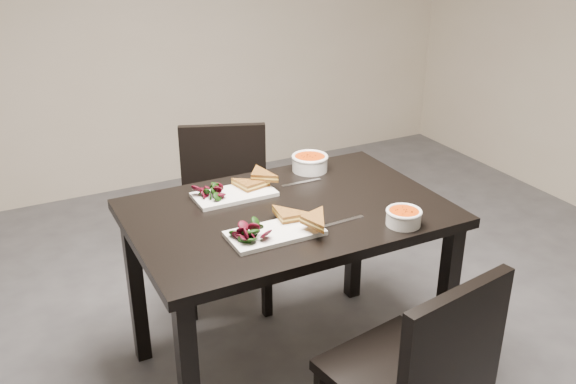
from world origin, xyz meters
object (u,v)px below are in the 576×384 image
object	(u,v)px
table	(288,231)
soup_bowl_far	(310,162)
chair_near	(420,373)
soup_bowl_near	(404,216)
plate_far	(234,194)
plate_near	(275,233)
chair_far	(225,203)

from	to	relation	value
table	soup_bowl_far	xyz separation A→B (m)	(0.26, 0.30, 0.14)
chair_near	table	bearing A→B (deg)	86.77
soup_bowl_near	plate_far	distance (m)	0.68
chair_near	soup_bowl_near	size ratio (longest dim) A/B	6.44
table	plate_near	distance (m)	0.25
table	chair_near	distance (m)	0.77
chair_near	plate_near	bearing A→B (deg)	101.60
plate_near	soup_bowl_near	distance (m)	0.47
table	chair_far	bearing A→B (deg)	89.75
table	plate_far	xyz separation A→B (m)	(-0.14, 0.20, 0.11)
plate_near	plate_far	size ratio (longest dim) A/B	1.03
table	plate_far	world-z (taller)	plate_far
plate_near	plate_far	distance (m)	0.37
chair_near	plate_far	world-z (taller)	chair_near
soup_bowl_near	plate_far	bearing A→B (deg)	131.63
chair_near	plate_far	xyz separation A→B (m)	(-0.22, 0.94, 0.27)
chair_near	soup_bowl_far	distance (m)	1.11
chair_far	plate_far	world-z (taller)	chair_far
plate_far	soup_bowl_far	world-z (taller)	soup_bowl_far
chair_near	soup_bowl_near	xyz separation A→B (m)	(0.23, 0.43, 0.30)
plate_near	soup_bowl_far	bearing A→B (deg)	49.75
table	chair_near	bearing A→B (deg)	-83.90
chair_far	soup_bowl_near	bearing A→B (deg)	-51.80
chair_near	plate_near	size ratio (longest dim) A/B	2.54
table	soup_bowl_near	distance (m)	0.46
plate_near	chair_far	bearing A→B (deg)	80.54
chair_near	plate_near	xyz separation A→B (m)	(-0.22, 0.57, 0.27)
chair_far	table	bearing A→B (deg)	-69.39
chair_far	plate_far	xyz separation A→B (m)	(-0.14, -0.48, 0.27)
table	plate_near	world-z (taller)	plate_near
soup_bowl_near	soup_bowl_far	world-z (taller)	soup_bowl_far
table	soup_bowl_near	bearing A→B (deg)	-44.74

